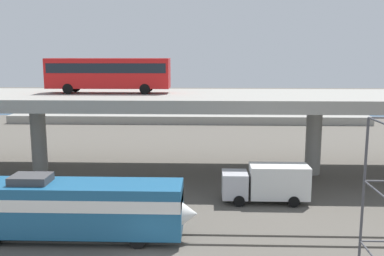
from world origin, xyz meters
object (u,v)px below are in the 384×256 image
transit_bus_on_overpass (109,72)px  parked_car_3 (264,107)px  parked_car_1 (323,109)px  train_locomotive (81,206)px  parked_car_2 (316,107)px  parked_car_0 (85,108)px  service_truck_east (268,182)px

transit_bus_on_overpass → parked_car_3: bearing=60.9°
parked_car_1 → parked_car_3: size_ratio=0.91×
train_locomotive → parked_car_2: size_ratio=3.71×
parked_car_0 → train_locomotive: bearing=-74.6°
service_truck_east → parked_car_0: 50.07m
train_locomotive → parked_car_2: (27.80, 53.62, -0.06)m
parked_car_1 → parked_car_2: (-0.41, 3.25, -0.00)m
parked_car_2 → train_locomotive: bearing=-117.4°
train_locomotive → parked_car_3: size_ratio=3.26×
parked_car_0 → parked_car_1: (41.96, 0.51, -0.00)m
train_locomotive → parked_car_1: size_ratio=3.58×
transit_bus_on_overpass → parked_car_3: size_ratio=2.57×
train_locomotive → parked_car_3: bearing=70.8°
parked_car_2 → parked_car_3: 9.61m
service_truck_east → parked_car_2: 48.60m
parked_car_2 → parked_car_0: bearing=-174.8°
parked_car_0 → parked_car_1: same height
parked_car_1 → transit_bus_on_overpass: bearing=-131.6°
parked_car_0 → parked_car_1: bearing=0.7°
parked_car_1 → parked_car_3: bearing=167.9°
service_truck_east → parked_car_3: (5.46, 45.10, 0.50)m
transit_bus_on_overpass → parked_car_3: 41.81m
transit_bus_on_overpass → service_truck_east: bearing=-32.4°
service_truck_east → parked_car_1: 45.65m
transit_bus_on_overpass → parked_car_0: (-12.02, 33.24, -7.79)m
parked_car_0 → parked_car_1: size_ratio=1.09×
parked_car_3 → parked_car_2: bearing=6.6°
service_truck_east → parked_car_0: service_truck_east is taller
transit_bus_on_overpass → parked_car_1: 45.78m
train_locomotive → parked_car_2: bearing=62.6°
transit_bus_on_overpass → service_truck_east: size_ratio=1.76×
train_locomotive → parked_car_1: 57.73m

